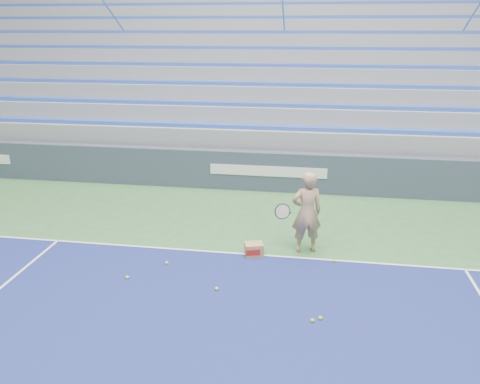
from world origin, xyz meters
TOP-DOWN VIEW (x-y plane):
  - sponsor_barrier at (0.00, 15.88)m, footprint 30.00×0.32m
  - bleachers at (0.00, 21.60)m, footprint 31.00×9.15m
  - tennis_player at (1.11, 12.23)m, footprint 0.96×0.90m
  - ball_box at (0.11, 11.87)m, footprint 0.42×0.36m
  - tennis_ball_0 at (1.68, 11.81)m, footprint 0.07×0.07m
  - tennis_ball_1 at (-0.36, 10.46)m, footprint 0.07×0.07m
  - tennis_ball_2 at (1.41, 9.86)m, footprint 0.07×0.07m
  - tennis_ball_3 at (-2.04, 10.59)m, footprint 0.07×0.07m
  - tennis_ball_4 at (1.28, 9.78)m, footprint 0.07×0.07m
  - tennis_ball_5 at (-1.50, 11.24)m, footprint 0.07×0.07m

SIDE VIEW (x-z plane):
  - tennis_ball_0 at x=1.68m, z-range 0.00..0.07m
  - tennis_ball_1 at x=-0.36m, z-range 0.00..0.07m
  - tennis_ball_2 at x=1.41m, z-range 0.00..0.07m
  - tennis_ball_3 at x=-2.04m, z-range 0.00..0.07m
  - tennis_ball_4 at x=1.28m, z-range 0.00..0.07m
  - tennis_ball_5 at x=-1.50m, z-range 0.00..0.07m
  - ball_box at x=0.11m, z-range 0.00..0.27m
  - sponsor_barrier at x=0.00m, z-range 0.00..1.10m
  - tennis_player at x=1.11m, z-range 0.00..1.69m
  - bleachers at x=0.00m, z-range -1.29..6.01m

